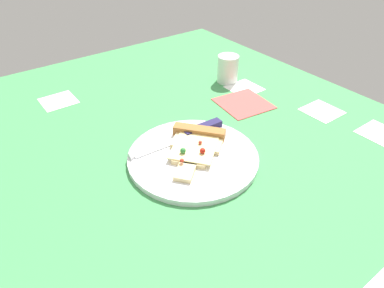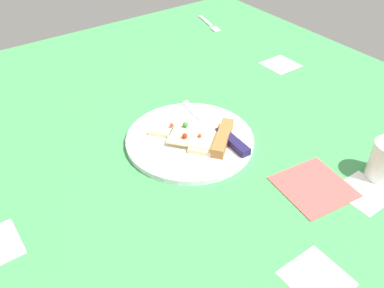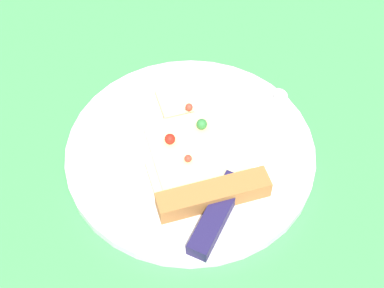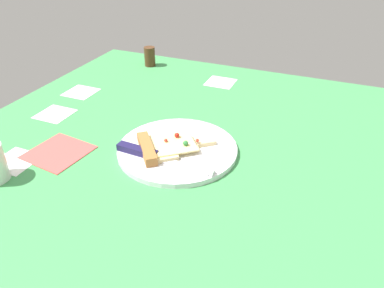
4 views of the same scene
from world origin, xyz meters
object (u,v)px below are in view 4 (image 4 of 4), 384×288
Objects in this scene: knife at (155,156)px; pepper_shaker at (150,57)px; pizza_slice at (167,146)px; napkin at (58,152)px; plate at (177,149)px.

knife is 3.50× the size of pepper_shaker.
pizza_slice is at bearing 173.64° from knife.
knife reaches higher than napkin.
pizza_slice is 2.68× the size of pepper_shaker.
pepper_shaker reaches higher than knife.
pizza_slice is at bearing 112.14° from napkin.
pizza_slice is 0.76× the size of knife.
pepper_shaker reaches higher than napkin.
knife is (6.22, -2.75, 1.23)cm from plate.
pepper_shaker reaches higher than pizza_slice.
knife is 23.63cm from napkin.
pizza_slice reaches higher than knife.
knife reaches higher than plate.
plate is 59.03cm from pepper_shaker.
pizza_slice is 59.25cm from pepper_shaker.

